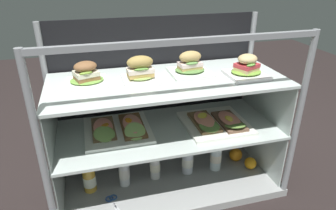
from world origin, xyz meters
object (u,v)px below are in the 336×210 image
object	(u,v)px
open_sandwich_tray_mid_left	(119,129)
orange_fruit_beside_bottles	(250,163)
kitchen_scissors	(113,201)
open_sandwich_tray_right_of_center	(216,122)
juice_bottle_front_fourth	(155,165)
plated_roll_sandwich_left_of_center	(86,76)
plated_roll_sandwich_right_of_center	(190,67)
juice_bottle_tucked_behind	(124,171)
juice_bottle_back_center	(216,155)
plated_roll_sandwich_far_right	(247,69)
juice_bottle_back_left	(188,160)
juice_bottle_front_middle	(89,178)
plated_roll_sandwich_mid_right	(140,72)
orange_fruit_near_left_post	(236,155)

from	to	relation	value
open_sandwich_tray_mid_left	orange_fruit_beside_bottles	bearing A→B (deg)	-5.55
open_sandwich_tray_mid_left	kitchen_scissors	distance (m)	0.38
open_sandwich_tray_right_of_center	juice_bottle_front_fourth	size ratio (longest dim) A/B	1.54
plated_roll_sandwich_left_of_center	juice_bottle_front_fourth	size ratio (longest dim) A/B	0.86
kitchen_scissors	plated_roll_sandwich_right_of_center	bearing A→B (deg)	18.57
open_sandwich_tray_right_of_center	juice_bottle_tucked_behind	distance (m)	0.58
plated_roll_sandwich_right_of_center	juice_bottle_back_center	world-z (taller)	plated_roll_sandwich_right_of_center
plated_roll_sandwich_far_right	open_sandwich_tray_mid_left	bearing A→B (deg)	171.68
juice_bottle_back_left	juice_bottle_back_center	xyz separation A→B (m)	(0.17, -0.01, 0.01)
plated_roll_sandwich_right_of_center	juice_bottle_tucked_behind	world-z (taller)	plated_roll_sandwich_right_of_center
plated_roll_sandwich_right_of_center	juice_bottle_front_middle	world-z (taller)	plated_roll_sandwich_right_of_center
plated_roll_sandwich_left_of_center	orange_fruit_beside_bottles	distance (m)	1.09
plated_roll_sandwich_mid_right	plated_roll_sandwich_far_right	bearing A→B (deg)	-7.66
plated_roll_sandwich_right_of_center	juice_bottle_back_center	xyz separation A→B (m)	(0.17, -0.03, -0.56)
plated_roll_sandwich_far_right	orange_fruit_beside_bottles	xyz separation A→B (m)	(0.11, 0.02, -0.62)
plated_roll_sandwich_mid_right	juice_bottle_tucked_behind	xyz separation A→B (m)	(-0.11, 0.01, -0.57)
plated_roll_sandwich_far_right	juice_bottle_tucked_behind	size ratio (longest dim) A/B	0.86
plated_roll_sandwich_right_of_center	open_sandwich_tray_right_of_center	xyz separation A→B (m)	(0.14, -0.08, -0.30)
orange_fruit_beside_bottles	orange_fruit_near_left_post	xyz separation A→B (m)	(-0.05, 0.10, 0.00)
juice_bottle_back_center	orange_fruit_beside_bottles	distance (m)	0.22
juice_bottle_tucked_behind	kitchen_scissors	distance (m)	0.17
plated_roll_sandwich_mid_right	juice_bottle_front_middle	distance (m)	0.66
plated_roll_sandwich_right_of_center	juice_bottle_back_left	bearing A→B (deg)	-93.92
open_sandwich_tray_mid_left	plated_roll_sandwich_far_right	bearing A→B (deg)	-8.32
juice_bottle_back_center	plated_roll_sandwich_left_of_center	bearing A→B (deg)	177.21
juice_bottle_front_fourth	orange_fruit_near_left_post	bearing A→B (deg)	3.07
open_sandwich_tray_mid_left	juice_bottle_back_left	size ratio (longest dim) A/B	1.55
plated_roll_sandwich_mid_right	orange_fruit_near_left_post	world-z (taller)	plated_roll_sandwich_mid_right
plated_roll_sandwich_mid_right	plated_roll_sandwich_far_right	xyz separation A→B (m)	(0.53, -0.07, -0.01)
open_sandwich_tray_mid_left	juice_bottle_back_center	distance (m)	0.62
orange_fruit_beside_bottles	kitchen_scissors	size ratio (longest dim) A/B	0.36
plated_roll_sandwich_mid_right	juice_bottle_back_center	bearing A→B (deg)	0.74
open_sandwich_tray_right_of_center	juice_bottle_back_left	size ratio (longest dim) A/B	1.55
plated_roll_sandwich_mid_right	orange_fruit_near_left_post	distance (m)	0.86
plated_roll_sandwich_mid_right	open_sandwich_tray_mid_left	size ratio (longest dim) A/B	0.51
plated_roll_sandwich_left_of_center	plated_roll_sandwich_mid_right	distance (m)	0.26
juice_bottle_tucked_behind	kitchen_scissors	world-z (taller)	juice_bottle_tucked_behind
juice_bottle_front_fourth	orange_fruit_beside_bottles	bearing A→B (deg)	-6.96
plated_roll_sandwich_left_of_center	orange_fruit_beside_bottles	world-z (taller)	plated_roll_sandwich_left_of_center
juice_bottle_front_fourth	juice_bottle_back_center	bearing A→B (deg)	-2.23
open_sandwich_tray_right_of_center	juice_bottle_front_middle	xyz separation A→B (m)	(-0.70, 0.05, -0.27)
orange_fruit_beside_bottles	kitchen_scissors	bearing A→B (deg)	-175.22
plated_roll_sandwich_left_of_center	open_sandwich_tray_right_of_center	size ratio (longest dim) A/B	0.56
plated_roll_sandwich_left_of_center	juice_bottle_front_middle	xyz separation A→B (m)	(-0.05, -0.03, -0.57)
plated_roll_sandwich_right_of_center	juice_bottle_back_left	size ratio (longest dim) A/B	0.92
plated_roll_sandwich_left_of_center	orange_fruit_beside_bottles	xyz separation A→B (m)	(0.90, -0.09, -0.62)
plated_roll_sandwich_far_right	juice_bottle_back_center	xyz separation A→B (m)	(-0.09, 0.08, -0.56)
juice_bottle_front_fourth	kitchen_scissors	size ratio (longest dim) A/B	1.12
plated_roll_sandwich_right_of_center	juice_bottle_back_left	world-z (taller)	plated_roll_sandwich_right_of_center
plated_roll_sandwich_left_of_center	open_sandwich_tray_mid_left	distance (m)	0.33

